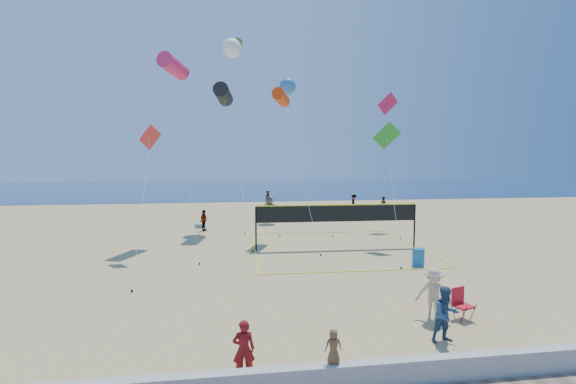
{
  "coord_description": "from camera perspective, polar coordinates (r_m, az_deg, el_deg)",
  "views": [
    {
      "loc": [
        -3.13,
        -11.37,
        5.38
      ],
      "look_at": [
        -1.28,
        2.0,
        4.23
      ],
      "focal_mm": 24.0,
      "sensor_mm": 36.0,
      "label": 1
    }
  ],
  "objects": [
    {
      "name": "far_person_0",
      "position": [
        29.63,
        -12.38,
        -4.13
      ],
      "size": [
        0.74,
        1.01,
        1.59
      ],
      "primitive_type": "imported",
      "rotation": [
        0.0,
        0.0,
        1.14
      ],
      "color": "gray",
      "rests_on": "ground"
    },
    {
      "name": "seawall",
      "position": [
        10.28,
        12.1,
        -24.84
      ],
      "size": [
        32.0,
        0.3,
        0.6
      ],
      "primitive_type": "cube",
      "color": "#B9B9B4",
      "rests_on": "ground"
    },
    {
      "name": "kite_4",
      "position": [
        24.51,
        14.49,
        7.37
      ],
      "size": [
        2.11,
        5.77,
        7.69
      ],
      "rotation": [
        0.0,
        0.0,
        -0.27
      ],
      "color": "green",
      "rests_on": "ground"
    },
    {
      "name": "camp_chair",
      "position": [
        14.69,
        24.21,
        -14.57
      ],
      "size": [
        0.7,
        0.81,
        1.17
      ],
      "rotation": [
        0.0,
        0.0,
        0.32
      ],
      "color": "red",
      "rests_on": "ground"
    },
    {
      "name": "far_person_4",
      "position": [
        40.9,
        9.74,
        -1.55
      ],
      "size": [
        0.79,
        1.18,
        1.7
      ],
      "primitive_type": "imported",
      "rotation": [
        0.0,
        0.0,
        1.42
      ],
      "color": "gray",
      "rests_on": "ground"
    },
    {
      "name": "ocean",
      "position": [
        73.63,
        -5.41,
        0.68
      ],
      "size": [
        140.0,
        50.0,
        0.03
      ],
      "primitive_type": "cube",
      "color": "navy",
      "rests_on": "ground"
    },
    {
      "name": "kite_8",
      "position": [
        38.01,
        -7.7,
        20.55
      ],
      "size": [
        1.17,
        10.18,
        16.23
      ],
      "rotation": [
        0.0,
        0.0,
        0.2
      ],
      "color": "green",
      "rests_on": "ground"
    },
    {
      "name": "far_person_1",
      "position": [
        36.54,
        -2.66,
        -2.22
      ],
      "size": [
        1.69,
        1.01,
        1.73
      ],
      "primitive_type": "imported",
      "rotation": [
        0.0,
        0.0,
        -0.33
      ],
      "color": "gray",
      "rests_on": "ground"
    },
    {
      "name": "bystander_a",
      "position": [
        12.73,
        22.37,
        -16.43
      ],
      "size": [
        0.85,
        0.68,
        1.66
      ],
      "primitive_type": "imported",
      "rotation": [
        0.0,
        0.0,
        0.07
      ],
      "color": "navy",
      "rests_on": "ground"
    },
    {
      "name": "kite_7",
      "position": [
        36.26,
        -0.05,
        15.42
      ],
      "size": [
        2.65,
        10.55,
        12.76
      ],
      "rotation": [
        0.0,
        0.0,
        0.06
      ],
      "color": "#2F6CBA",
      "rests_on": "ground"
    },
    {
      "name": "kite_0",
      "position": [
        27.1,
        -16.6,
        17.41
      ],
      "size": [
        2.96,
        7.87,
        12.04
      ],
      "rotation": [
        0.0,
        0.0,
        -0.34
      ],
      "color": "#CE2459",
      "rests_on": "ground"
    },
    {
      "name": "volleyball_net",
      "position": [
        23.39,
        7.3,
        -3.84
      ],
      "size": [
        10.21,
        10.07,
        2.67
      ],
      "rotation": [
        0.0,
        0.0,
        -0.02
      ],
      "color": "black",
      "rests_on": "ground"
    },
    {
      "name": "kite_5",
      "position": [
        31.79,
        14.64,
        11.77
      ],
      "size": [
        1.93,
        5.39,
        10.66
      ],
      "rotation": [
        0.0,
        0.0,
        0.35
      ],
      "color": "#C11D4A",
      "rests_on": "ground"
    },
    {
      "name": "far_person_2",
      "position": [
        38.24,
        13.97,
        -2.0
      ],
      "size": [
        0.72,
        0.78,
        1.78
      ],
      "primitive_type": "imported",
      "rotation": [
        0.0,
        0.0,
        2.16
      ],
      "color": "gray",
      "rests_on": "ground"
    },
    {
      "name": "kite_6",
      "position": [
        33.04,
        -8.29,
        20.32
      ],
      "size": [
        4.09,
        6.51,
        14.97
      ],
      "rotation": [
        0.0,
        0.0,
        -0.18
      ],
      "color": "white",
      "rests_on": "ground"
    },
    {
      "name": "kite_1",
      "position": [
        29.57,
        -9.56,
        14.06
      ],
      "size": [
        2.51,
        8.53,
        10.86
      ],
      "rotation": [
        0.0,
        0.0,
        -0.13
      ],
      "color": "black",
      "rests_on": "ground"
    },
    {
      "name": "toddler",
      "position": [
        9.76,
        6.76,
        -21.75
      ],
      "size": [
        0.41,
        0.28,
        0.82
      ],
      "primitive_type": "imported",
      "rotation": [
        0.0,
        0.0,
        3.1
      ],
      "color": "brown",
      "rests_on": "seawall"
    },
    {
      "name": "woman",
      "position": [
        10.19,
        -6.58,
        -22.19
      ],
      "size": [
        0.56,
        0.38,
        1.5
      ],
      "primitive_type": "imported",
      "rotation": [
        0.0,
        0.0,
        3.18
      ],
      "color": "maroon",
      "rests_on": "ground"
    },
    {
      "name": "bystander_b",
      "position": [
        14.15,
        20.73,
        -13.95
      ],
      "size": [
        1.32,
        1.19,
        1.77
      ],
      "primitive_type": "imported",
      "rotation": [
        0.0,
        0.0,
        -0.6
      ],
      "color": "tan",
      "rests_on": "ground"
    },
    {
      "name": "kite_3",
      "position": [
        22.33,
        -19.88,
        6.59
      ],
      "size": [
        1.34,
        6.71,
        7.32
      ],
      "rotation": [
        0.0,
        0.0,
        -0.25
      ],
      "color": "red",
      "rests_on": "ground"
    },
    {
      "name": "kite_2",
      "position": [
        26.73,
        -1.04,
        13.81
      ],
      "size": [
        2.33,
        6.72,
        10.09
      ],
      "rotation": [
        0.0,
        0.0,
        -0.35
      ],
      "color": "red",
      "rests_on": "ground"
    },
    {
      "name": "ground",
      "position": [
        12.96,
        7.27,
        -19.68
      ],
      "size": [
        120.0,
        120.0,
        0.0
      ],
      "primitive_type": "plane",
      "color": "tan",
      "rests_on": "ground"
    },
    {
      "name": "far_person_3",
      "position": [
        41.99,
        -2.93,
        -1.15
      ],
      "size": [
        0.95,
        0.75,
        1.94
      ],
      "primitive_type": "imported",
      "rotation": [
        0.0,
        0.0,
        -0.01
      ],
      "color": "gray",
      "rests_on": "ground"
    },
    {
      "name": "trash_barrel",
      "position": [
        20.76,
        18.75,
        -9.13
      ],
      "size": [
        0.72,
        0.72,
        0.89
      ],
      "primitive_type": "cylinder",
      "rotation": [
        0.0,
        0.0,
        0.25
      ],
      "color": "#185F9C",
      "rests_on": "ground"
    }
  ]
}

